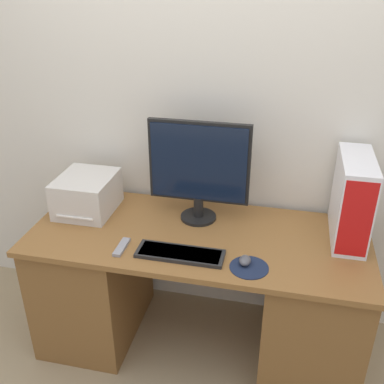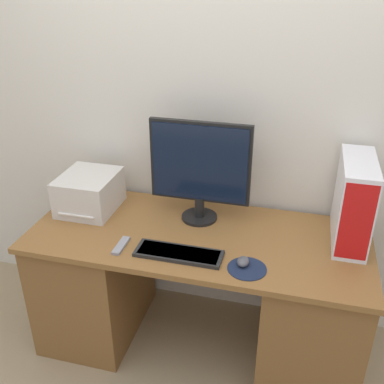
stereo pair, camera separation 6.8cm
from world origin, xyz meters
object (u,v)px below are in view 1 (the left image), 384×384
at_px(printer, 87,194).
at_px(mouse, 245,260).
at_px(keyboard, 180,254).
at_px(monitor, 199,167).
at_px(computer_tower, 352,199).
at_px(remote_control, 122,247).

bearing_deg(printer, mouse, -19.21).
bearing_deg(mouse, keyboard, 178.99).
xyz_separation_m(keyboard, printer, (-0.61, 0.31, 0.09)).
bearing_deg(printer, monitor, 4.63).
bearing_deg(keyboard, computer_tower, 24.12).
height_order(printer, remote_control, printer).
bearing_deg(mouse, remote_control, -179.91).
relative_size(keyboard, printer, 1.22).
xyz_separation_m(keyboard, computer_tower, (0.78, 0.35, 0.20)).
bearing_deg(computer_tower, mouse, -143.06).
height_order(keyboard, printer, printer).
bearing_deg(computer_tower, keyboard, -155.88).
relative_size(mouse, remote_control, 0.49).
bearing_deg(remote_control, monitor, 50.70).
relative_size(monitor, computer_tower, 1.28).
bearing_deg(remote_control, computer_tower, 18.36).
distance_m(mouse, remote_control, 0.60).
relative_size(monitor, mouse, 7.40).
bearing_deg(keyboard, mouse, -1.01).
xyz_separation_m(mouse, remote_control, (-0.60, -0.00, -0.01)).
distance_m(mouse, printer, 0.98).
xyz_separation_m(keyboard, remote_control, (-0.29, -0.01, -0.00)).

